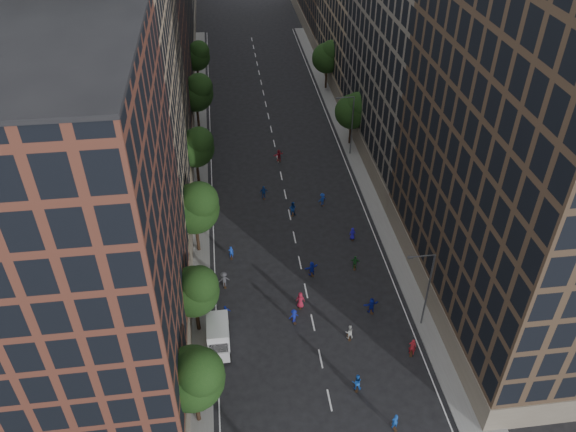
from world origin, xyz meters
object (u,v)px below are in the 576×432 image
object	(u,v)px
skater_2	(357,382)
skater_1	(395,422)
streetlamp_far	(351,122)
cargo_van	(218,336)
streetlamp_near	(426,286)

from	to	relation	value
skater_2	skater_1	bearing A→B (deg)	127.76
streetlamp_far	skater_1	bearing A→B (deg)	-97.27
cargo_van	streetlamp_far	bearing A→B (deg)	59.41
streetlamp_near	skater_1	xyz separation A→B (m)	(-5.58, -10.74, -4.33)
streetlamp_far	skater_1	size ratio (longest dim) A/B	5.38
streetlamp_far	cargo_van	world-z (taller)	streetlamp_far
streetlamp_far	skater_2	size ratio (longest dim) A/B	5.13
streetlamp_far	cargo_van	xyz separation A→B (m)	(-19.67, -33.22, -3.87)
streetlamp_near	streetlamp_far	size ratio (longest dim) A/B	1.00
streetlamp_near	skater_2	xyz separation A→B (m)	(-7.84, -6.63, -4.29)
streetlamp_far	cargo_van	size ratio (longest dim) A/B	1.96
skater_1	skater_2	xyz separation A→B (m)	(-2.26, 4.11, 0.04)
streetlamp_far	skater_2	distance (m)	40.62
cargo_van	skater_2	bearing A→B (deg)	-28.41
cargo_van	skater_1	bearing A→B (deg)	-36.70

